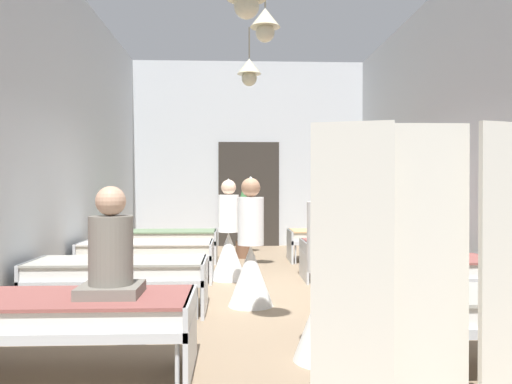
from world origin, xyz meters
TOP-DOWN VIEW (x-y plane):
  - ground_plane at (0.00, 0.00)m, footprint 5.92×11.42m
  - room_shell at (-0.00, 1.17)m, footprint 5.72×11.02m
  - bed_left_row_0 at (-1.61, -2.85)m, footprint 1.90×0.84m
  - bed_right_row_0 at (1.61, -2.85)m, footprint 1.90×0.84m
  - bed_left_row_1 at (-1.61, -0.95)m, footprint 1.90×0.84m
  - bed_right_row_1 at (1.61, -0.95)m, footprint 1.90×0.84m
  - bed_left_row_2 at (-1.61, 0.95)m, footprint 1.90×0.84m
  - bed_right_row_2 at (1.61, 0.95)m, footprint 1.90×0.84m
  - bed_left_row_3 at (-1.61, 2.85)m, footprint 1.90×0.84m
  - bed_right_row_3 at (1.61, 2.85)m, footprint 1.90×0.84m
  - nurse_near_aisle at (0.36, -2.62)m, footprint 0.52×0.52m
  - nurse_mid_aisle at (-0.16, -0.71)m, footprint 0.52×0.52m
  - nurse_far_aisle at (-0.43, 1.00)m, footprint 0.52×0.52m
  - patient_seated_primary at (-1.26, -2.84)m, footprint 0.44×0.44m
  - potted_plant at (-0.16, 3.34)m, footprint 0.46×0.46m
  - privacy_screen at (0.66, -4.04)m, footprint 1.25×0.16m

SIDE VIEW (x-z plane):
  - ground_plane at x=0.00m, z-range -0.10..0.00m
  - bed_left_row_0 at x=-1.61m, z-range 0.15..0.73m
  - bed_right_row_0 at x=1.61m, z-range 0.15..0.73m
  - bed_left_row_1 at x=-1.61m, z-range 0.15..0.73m
  - bed_right_row_1 at x=1.61m, z-range 0.15..0.73m
  - bed_left_row_2 at x=-1.61m, z-range 0.15..0.73m
  - bed_right_row_2 at x=1.61m, z-range 0.15..0.73m
  - bed_left_row_3 at x=-1.61m, z-range 0.15..0.73m
  - bed_right_row_3 at x=1.61m, z-range 0.15..0.73m
  - nurse_near_aisle at x=0.36m, z-range -0.21..1.27m
  - nurse_mid_aisle at x=-0.16m, z-range -0.21..1.27m
  - nurse_far_aisle at x=-0.43m, z-range -0.21..1.27m
  - privacy_screen at x=0.66m, z-range 0.00..1.70m
  - potted_plant at x=-0.16m, z-range 0.15..1.57m
  - patient_seated_primary at x=-1.26m, z-range 0.47..1.27m
  - room_shell at x=0.00m, z-range 0.01..4.28m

